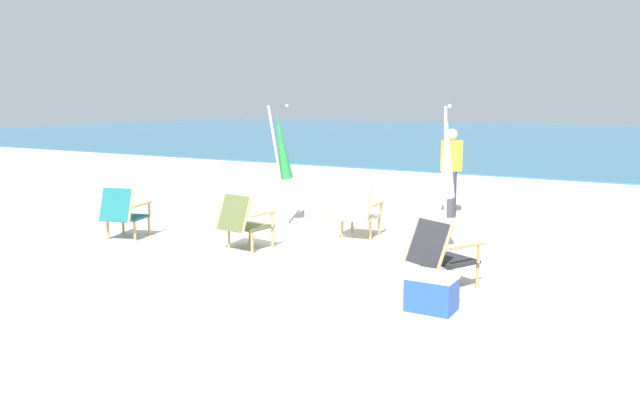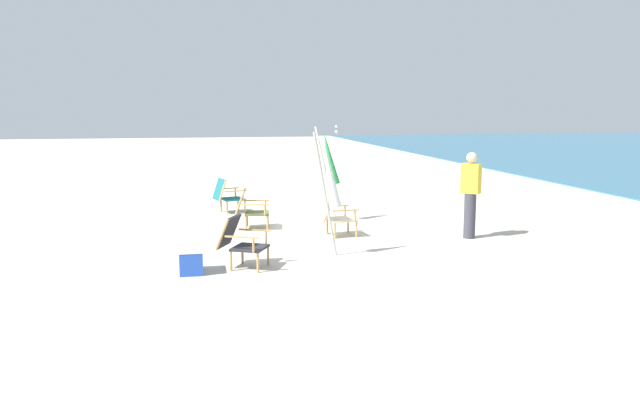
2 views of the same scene
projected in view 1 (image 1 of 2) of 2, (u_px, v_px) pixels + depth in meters
The scene contains 11 objects.
ground_plane at pixel (283, 246), 9.27m from camera, with size 80.00×80.00×0.00m, color beige.
sea at pixel (577, 139), 34.61m from camera, with size 80.00×40.00×0.10m, color #2D6684.
surf_band at pixel (469, 178), 17.25m from camera, with size 80.00×1.10×0.06m, color white.
beach_chair_back_left at pixel (358, 211), 9.72m from camera, with size 0.65×0.78×0.80m.
beach_chair_mid_center at pixel (243, 221), 8.95m from camera, with size 0.66×0.76×0.81m.
beach_chair_front_left at pixel (440, 253), 7.07m from camera, with size 0.82×0.88×0.81m.
beach_chair_far_center at pixel (123, 212), 9.66m from camera, with size 0.73×0.80×0.82m.
umbrella_furled_green at pixel (281, 147), 10.57m from camera, with size 0.30×0.57×2.08m.
umbrella_furled_white at pixel (447, 158), 8.43m from camera, with size 0.30×0.52×2.09m.
person_near_chairs at pixel (451, 172), 11.45m from camera, with size 0.38×0.38×1.63m.
cooler_box at pixel (432, 292), 6.38m from camera, with size 0.49×0.35×0.40m.
Camera 1 is at (5.00, -7.56, 2.13)m, focal length 35.00 mm.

